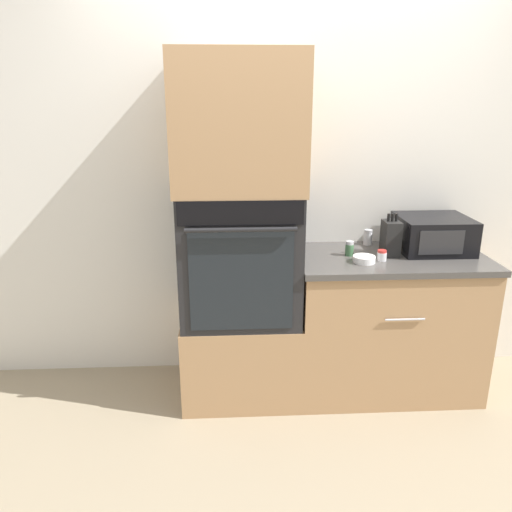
% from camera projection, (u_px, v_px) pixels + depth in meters
% --- Properties ---
extents(ground_plane, '(12.00, 12.00, 0.00)m').
position_uv_depth(ground_plane, '(302.00, 415.00, 2.89)').
color(ground_plane, gray).
extents(wall_back, '(8.00, 0.05, 2.50)m').
position_uv_depth(wall_back, '(294.00, 183.00, 3.11)').
color(wall_back, silver).
rests_on(wall_back, ground_plane).
extents(oven_cabinet_base, '(0.69, 0.60, 0.52)m').
position_uv_depth(oven_cabinet_base, '(241.00, 351.00, 3.08)').
color(oven_cabinet_base, '#A87F56').
rests_on(oven_cabinet_base, ground_plane).
extents(wall_oven, '(0.67, 0.64, 0.75)m').
position_uv_depth(wall_oven, '(240.00, 254.00, 2.88)').
color(wall_oven, black).
rests_on(wall_oven, oven_cabinet_base).
extents(oven_cabinet_upper, '(0.69, 0.60, 0.72)m').
position_uv_depth(oven_cabinet_upper, '(239.00, 123.00, 2.66)').
color(oven_cabinet_upper, '#A87F56').
rests_on(oven_cabinet_upper, wall_oven).
extents(counter_unit, '(1.11, 0.63, 0.87)m').
position_uv_depth(counter_unit, '(385.00, 322.00, 3.07)').
color(counter_unit, '#A87F56').
rests_on(counter_unit, ground_plane).
extents(microwave, '(0.42, 0.38, 0.21)m').
position_uv_depth(microwave, '(433.00, 234.00, 3.00)').
color(microwave, black).
rests_on(microwave, counter_unit).
extents(knife_block, '(0.09, 0.13, 0.25)m').
position_uv_depth(knife_block, '(391.00, 238.00, 2.91)').
color(knife_block, black).
rests_on(knife_block, counter_unit).
extents(bowl, '(0.13, 0.13, 0.04)m').
position_uv_depth(bowl, '(364.00, 259.00, 2.81)').
color(bowl, white).
rests_on(bowl, counter_unit).
extents(condiment_jar_near, '(0.05, 0.05, 0.10)m').
position_uv_depth(condiment_jar_near, '(368.00, 237.00, 3.14)').
color(condiment_jar_near, silver).
rests_on(condiment_jar_near, counter_unit).
extents(condiment_jar_mid, '(0.05, 0.05, 0.06)m').
position_uv_depth(condiment_jar_mid, '(382.00, 255.00, 2.84)').
color(condiment_jar_mid, silver).
rests_on(condiment_jar_mid, counter_unit).
extents(condiment_jar_far, '(0.05, 0.05, 0.09)m').
position_uv_depth(condiment_jar_far, '(349.00, 249.00, 2.92)').
color(condiment_jar_far, '#427047').
rests_on(condiment_jar_far, counter_unit).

